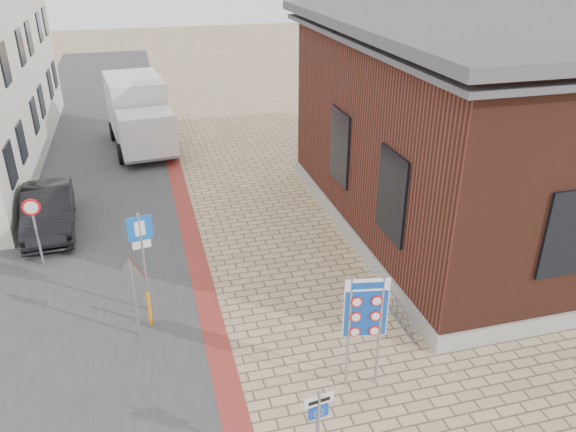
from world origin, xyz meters
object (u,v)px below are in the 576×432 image
border_sign (366,311)px  parking_sign (142,245)px  essen_sign (318,422)px  bollard (150,309)px  sedan (48,210)px  box_truck (139,114)px

border_sign → parking_sign: bearing=147.4°
essen_sign → bollard: size_ratio=2.11×
border_sign → sedan: bearing=137.2°
box_truck → border_sign: (4.08, -17.56, 0.33)m
sedan → essen_sign: essen_sign is taller
border_sign → essen_sign: 2.68m
sedan → parking_sign: size_ratio=1.53×
sedan → parking_sign: bearing=-66.0°
sedan → bollard: 6.98m
parking_sign → sedan: bearing=106.5°
box_truck → parking_sign: bearing=-97.4°
sedan → border_sign: bearing=-56.6°
parking_sign → bollard: parking_sign is taller
sedan → essen_sign: 12.99m
box_truck → bollard: bearing=-97.4°
sedan → box_truck: bearing=63.5°
parking_sign → border_sign: bearing=-54.0°
sedan → parking_sign: (3.00, -5.66, 1.26)m
sedan → bollard: size_ratio=4.53×
parking_sign → essen_sign: bearing=-77.2°
border_sign → parking_sign: 5.91m
bollard → sedan: bearing=115.5°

